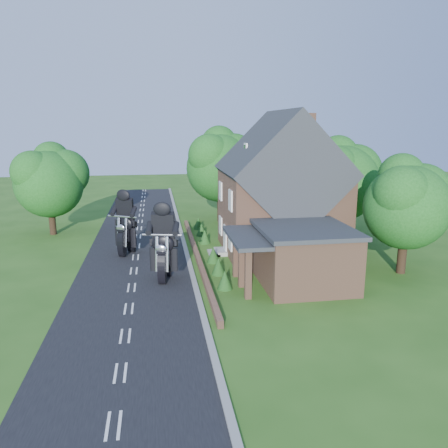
{
  "coord_description": "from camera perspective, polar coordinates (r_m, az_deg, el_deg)",
  "views": [
    {
      "loc": [
        1.54,
        -24.28,
        9.15
      ],
      "look_at": [
        5.95,
        3.43,
        2.8
      ],
      "focal_mm": 35.0,
      "sensor_mm": 36.0,
      "label": 1
    }
  ],
  "objects": [
    {
      "name": "tree_annex_side",
      "position": [
        29.28,
        23.3,
        2.95
      ],
      "size": [
        5.64,
        5.2,
        7.48
      ],
      "color": "black",
      "rests_on": "ground"
    },
    {
      "name": "shrub_e",
      "position": [
        36.99,
        -2.97,
        -0.71
      ],
      "size": [
        0.9,
        0.9,
        1.1
      ],
      "primitive_type": "cone",
      "color": "#153C13",
      "rests_on": "ground"
    },
    {
      "name": "motorcycle_follow",
      "position": [
        32.29,
        -12.57,
        -2.7
      ],
      "size": [
        1.04,
        1.55,
        1.43
      ],
      "primitive_type": null,
      "rotation": [
        0.0,
        0.0,
        2.67
      ],
      "color": "black",
      "rests_on": "ground"
    },
    {
      "name": "annex",
      "position": [
        25.98,
        10.07,
        -3.96
      ],
      "size": [
        7.05,
        5.94,
        3.44
      ],
      "color": "#865B44",
      "rests_on": "ground"
    },
    {
      "name": "tree_behind_left",
      "position": [
        42.07,
        0.03,
        8.1
      ],
      "size": [
        6.94,
        6.4,
        9.16
      ],
      "color": "black",
      "rests_on": "ground"
    },
    {
      "name": "kerb",
      "position": [
        26.01,
        -3.86,
        -7.74
      ],
      "size": [
        0.3,
        80.0,
        0.12
      ],
      "primitive_type": "cube",
      "color": "gray",
      "rests_on": "ground"
    },
    {
      "name": "tree_far_road",
      "position": [
        39.53,
        -21.37,
        5.62
      ],
      "size": [
        6.08,
        5.6,
        7.84
      ],
      "color": "black",
      "rests_on": "ground"
    },
    {
      "name": "garden_wall",
      "position": [
        30.74,
        -3.51,
        -4.2
      ],
      "size": [
        0.3,
        22.0,
        0.4
      ],
      "primitive_type": "cube",
      "color": "#865B44",
      "rests_on": "ground"
    },
    {
      "name": "shrub_d",
      "position": [
        34.58,
        -2.52,
        -1.66
      ],
      "size": [
        0.9,
        0.9,
        1.1
      ],
      "primitive_type": "cone",
      "color": "#153C13",
      "rests_on": "ground"
    },
    {
      "name": "motorcycle_lead",
      "position": [
        26.58,
        -7.78,
        -5.85
      ],
      "size": [
        0.75,
        1.61,
        1.45
      ],
      "primitive_type": null,
      "rotation": [
        0.0,
        0.0,
        2.91
      ],
      "color": "black",
      "rests_on": "ground"
    },
    {
      "name": "ground",
      "position": [
        25.99,
        -11.98,
        -8.15
      ],
      "size": [
        120.0,
        120.0,
        0.0
      ],
      "primitive_type": "plane",
      "color": "#2A5518",
      "rests_on": "ground"
    },
    {
      "name": "house",
      "position": [
        31.94,
        7.35,
        3.99
      ],
      "size": [
        9.54,
        8.64,
        10.24
      ],
      "color": "#865B44",
      "rests_on": "ground"
    },
    {
      "name": "shrub_f",
      "position": [
        39.41,
        -3.36,
        0.13
      ],
      "size": [
        0.9,
        0.9,
        1.1
      ],
      "primitive_type": "cone",
      "color": "#153C13",
      "rests_on": "ground"
    },
    {
      "name": "shrub_c",
      "position": [
        29.79,
        -1.42,
        -4.03
      ],
      "size": [
        0.9,
        0.9,
        1.1
      ],
      "primitive_type": "cone",
      "color": "#153C13",
      "rests_on": "ground"
    },
    {
      "name": "tree_house_right",
      "position": [
        36.42,
        15.62,
        6.04
      ],
      "size": [
        6.51,
        6.0,
        8.4
      ],
      "color": "black",
      "rests_on": "ground"
    },
    {
      "name": "tree_behind_house",
      "position": [
        42.45,
        8.39,
        8.67
      ],
      "size": [
        7.81,
        7.2,
        10.08
      ],
      "color": "black",
      "rests_on": "ground"
    },
    {
      "name": "shrub_a",
      "position": [
        25.1,
        0.12,
        -7.29
      ],
      "size": [
        0.9,
        0.9,
        1.1
      ],
      "primitive_type": "cone",
      "color": "#153C13",
      "rests_on": "ground"
    },
    {
      "name": "road",
      "position": [
        25.99,
        -11.98,
        -8.13
      ],
      "size": [
        7.0,
        80.0,
        0.02
      ],
      "primitive_type": "cube",
      "color": "black",
      "rests_on": "ground"
    },
    {
      "name": "shrub_b",
      "position": [
        27.43,
        -0.72,
        -5.52
      ],
      "size": [
        0.9,
        0.9,
        1.1
      ],
      "primitive_type": "cone",
      "color": "#153C13",
      "rests_on": "ground"
    }
  ]
}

